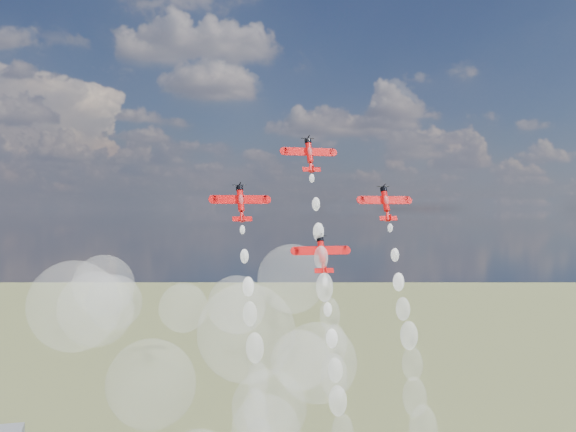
% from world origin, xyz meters
% --- Properties ---
extents(plane_lead, '(11.20, 5.06, 7.65)m').
position_xyz_m(plane_lead, '(-20.00, 7.57, 121.45)').
color(plane_lead, red).
rests_on(plane_lead, ground).
extents(plane_left, '(11.20, 5.06, 7.65)m').
position_xyz_m(plane_left, '(-36.06, 3.49, 110.98)').
color(plane_left, red).
rests_on(plane_left, ground).
extents(plane_right, '(11.20, 5.06, 7.65)m').
position_xyz_m(plane_right, '(-3.94, 3.49, 110.98)').
color(plane_right, red).
rests_on(plane_right, ground).
extents(plane_slot, '(11.20, 5.06, 7.65)m').
position_xyz_m(plane_slot, '(-20.00, -0.59, 100.50)').
color(plane_slot, red).
rests_on(plane_slot, ground).
extents(smoke_trail_lead, '(5.80, 17.63, 41.92)m').
position_xyz_m(smoke_trail_lead, '(-20.02, -6.16, 85.19)').
color(smoke_trail_lead, white).
rests_on(smoke_trail_lead, plane_lead).
extents(smoke_trail_left, '(5.29, 18.30, 40.82)m').
position_xyz_m(smoke_trail_left, '(-36.16, -10.56, 75.05)').
color(smoke_trail_left, white).
rests_on(smoke_trail_left, plane_left).
extents(smoke_trail_right, '(5.10, 18.42, 41.17)m').
position_xyz_m(smoke_trail_right, '(-3.95, -10.57, 75.07)').
color(smoke_trail_right, white).
rests_on(smoke_trail_right, plane_right).
extents(drifted_smoke_cloud, '(72.63, 44.32, 55.67)m').
position_xyz_m(drifted_smoke_cloud, '(-38.72, 25.14, 76.57)').
color(drifted_smoke_cloud, white).
rests_on(drifted_smoke_cloud, ground).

